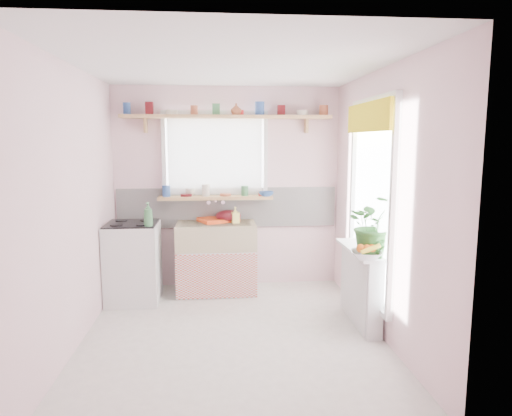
{
  "coord_description": "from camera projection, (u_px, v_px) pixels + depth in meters",
  "views": [
    {
      "loc": [
        -0.14,
        -4.12,
        1.84
      ],
      "look_at": [
        0.27,
        0.55,
        1.14
      ],
      "focal_mm": 32.0,
      "sensor_mm": 36.0,
      "label": 1
    }
  ],
  "objects": [
    {
      "name": "shelf_crockery",
      "position": [
        225.0,
        110.0,
        5.47
      ],
      "size": [
        2.47,
        0.11,
        0.12
      ],
      "color": "#3359A5",
      "rests_on": "pine_shelf"
    },
    {
      "name": "cooker",
      "position": [
        133.0,
        262.0,
        5.22
      ],
      "size": [
        0.58,
        0.58,
        0.93
      ],
      "color": "white",
      "rests_on": "ground"
    },
    {
      "name": "room",
      "position": [
        289.0,
        183.0,
        5.05
      ],
      "size": [
        3.2,
        3.2,
        3.2
      ],
      "color": "white",
      "rests_on": "ground"
    },
    {
      "name": "dish_tray",
      "position": [
        218.0,
        220.0,
        5.62
      ],
      "size": [
        0.54,
        0.49,
        0.04
      ],
      "primitive_type": "cube",
      "rotation": [
        0.0,
        0.0,
        0.43
      ],
      "color": "#F44915",
      "rests_on": "sink_unit"
    },
    {
      "name": "fruit",
      "position": [
        367.0,
        248.0,
        4.13
      ],
      "size": [
        0.2,
        0.14,
        0.1
      ],
      "color": "orange",
      "rests_on": "fruit_bowl"
    },
    {
      "name": "sill_bowl",
      "position": [
        266.0,
        194.0,
        5.61
      ],
      "size": [
        0.23,
        0.23,
        0.06
      ],
      "primitive_type": "imported",
      "rotation": [
        0.0,
        0.0,
        -0.3
      ],
      "color": "#2F589A",
      "rests_on": "windowsill"
    },
    {
      "name": "colander",
      "position": [
        228.0,
        216.0,
        5.61
      ],
      "size": [
        0.32,
        0.32,
        0.14
      ],
      "primitive_type": "ellipsoid",
      "rotation": [
        0.0,
        0.0,
        0.03
      ],
      "color": "#500D15",
      "rests_on": "sink_unit"
    },
    {
      "name": "herb_pot",
      "position": [
        380.0,
        248.0,
        4.13
      ],
      "size": [
        0.12,
        0.09,
        0.2
      ],
      "primitive_type": "imported",
      "rotation": [
        0.0,
        0.0,
        -0.21
      ],
      "color": "#275C25",
      "rests_on": "radiator_ledge"
    },
    {
      "name": "sink_unit",
      "position": [
        216.0,
        257.0,
        5.54
      ],
      "size": [
        0.95,
        0.65,
        1.11
      ],
      "color": "white",
      "rests_on": "ground"
    },
    {
      "name": "windowsill",
      "position": [
        216.0,
        198.0,
        5.62
      ],
      "size": [
        1.4,
        0.22,
        0.04
      ],
      "primitive_type": "cube",
      "color": "tan",
      "rests_on": "room"
    },
    {
      "name": "sill_crockery",
      "position": [
        212.0,
        192.0,
        5.61
      ],
      "size": [
        1.35,
        0.11,
        0.12
      ],
      "color": "#3359A5",
      "rests_on": "windowsill"
    },
    {
      "name": "cooker_bottle",
      "position": [
        148.0,
        214.0,
        4.93
      ],
      "size": [
        0.12,
        0.12,
        0.26
      ],
      "primitive_type": "imported",
      "rotation": [
        0.0,
        0.0,
        -0.24
      ],
      "color": "#3F7E4B",
      "rests_on": "cooker"
    },
    {
      "name": "soap_bottle_sink",
      "position": [
        235.0,
        215.0,
        5.5
      ],
      "size": [
        0.11,
        0.11,
        0.19
      ],
      "primitive_type": "imported",
      "rotation": [
        0.0,
        0.0,
        0.24
      ],
      "color": "#F9EA6E",
      "rests_on": "sink_unit"
    },
    {
      "name": "fruit_bowl",
      "position": [
        366.0,
        255.0,
        4.13
      ],
      "size": [
        0.35,
        0.35,
        0.07
      ],
      "primitive_type": "imported",
      "rotation": [
        0.0,
        0.0,
        -0.27
      ],
      "color": "silver",
      "rests_on": "radiator_ledge"
    },
    {
      "name": "shelf_vase",
      "position": [
        236.0,
        109.0,
        5.42
      ],
      "size": [
        0.16,
        0.16,
        0.13
      ],
      "primitive_type": "imported",
      "rotation": [
        0.0,
        0.0,
        0.35
      ],
      "color": "#984F2E",
      "rests_on": "pine_shelf"
    },
    {
      "name": "sill_cup",
      "position": [
        190.0,
        192.0,
        5.64
      ],
      "size": [
        0.12,
        0.12,
        0.1
      ],
      "primitive_type": "imported",
      "rotation": [
        0.0,
        0.0,
        -0.01
      ],
      "color": "silver",
      "rests_on": "windowsill"
    },
    {
      "name": "pine_shelf",
      "position": [
        227.0,
        117.0,
        5.48
      ],
      "size": [
        2.52,
        0.24,
        0.04
      ],
      "primitive_type": "cube",
      "color": "tan",
      "rests_on": "room"
    },
    {
      "name": "jade_plant",
      "position": [
        374.0,
        224.0,
        4.26
      ],
      "size": [
        0.52,
        0.46,
        0.57
      ],
      "primitive_type": "imported",
      "rotation": [
        0.0,
        0.0,
        -0.02
      ],
      "color": "#2E6428",
      "rests_on": "radiator_ledge"
    },
    {
      "name": "radiator_ledge",
      "position": [
        361.0,
        285.0,
        4.59
      ],
      "size": [
        0.22,
        0.95,
        0.78
      ],
      "color": "white",
      "rests_on": "ground"
    }
  ]
}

